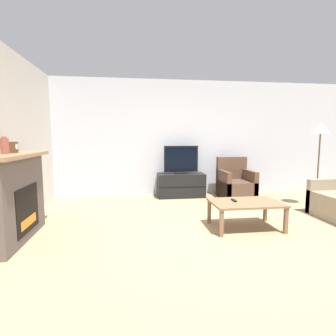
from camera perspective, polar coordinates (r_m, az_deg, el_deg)
The scene contains 11 objects.
ground_plane at distance 3.94m, azimuth 11.74°, elevation -13.75°, with size 24.00×24.00×0.00m, color #9E8460.
wall_back at distance 6.32m, azimuth 3.80°, elevation 6.51°, with size 12.00×0.06×2.70m.
fireplace at distance 4.01m, azimuth -31.02°, elevation -5.47°, with size 0.52×1.41×1.16m.
mantel_vase_centre_left at distance 3.84m, azimuth -32.01°, elevation 4.17°, with size 0.10×0.10×0.23m.
mantel_clock at distance 4.06m, azimuth -30.55°, elevation 3.89°, with size 0.08×0.11×0.15m.
tv_stand at distance 6.08m, azimuth 2.82°, elevation -3.73°, with size 1.07×0.50×0.54m.
tv at distance 6.00m, azimuth 2.86°, elevation 1.62°, with size 0.79×0.18×0.64m.
armchair at distance 6.14m, azimuth 14.46°, elevation -3.60°, with size 0.70×0.76×0.91m.
coffee_table at distance 4.14m, azimuth 16.56°, elevation -7.67°, with size 1.03×0.66×0.41m.
remote at distance 4.12m, azimuth 14.15°, elevation -6.85°, with size 0.04×0.15×0.02m.
floor_lamp at distance 5.86m, azimuth 30.25°, elevation 6.55°, with size 0.36×0.36×1.65m.
Camera 1 is at (-1.26, -3.48, 1.37)m, focal length 28.00 mm.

